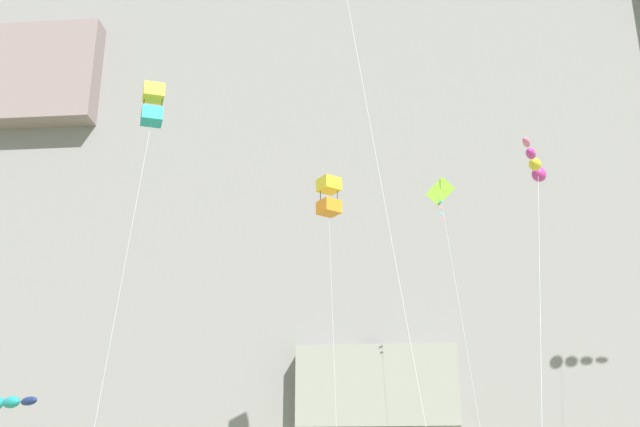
# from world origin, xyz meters

# --- Properties ---
(cliff_face) EXTENTS (180.00, 34.25, 82.74)m
(cliff_face) POSITION_xyz_m (-0.01, 63.48, 41.35)
(cliff_face) COLOR gray
(cliff_face) RESTS_ON ground
(kite_windsock_high_right) EXTENTS (2.66, 6.38, 15.31)m
(kite_windsock_high_right) POSITION_xyz_m (6.83, 24.88, 15.00)
(kite_windsock_high_right) COLOR #CC3399
(kite_windsock_high_right) RESTS_ON ground
(kite_box_low_left) EXTENTS (1.43, 3.29, 20.57)m
(kite_box_low_left) POSITION_xyz_m (-9.54, 27.03, 19.61)
(kite_box_low_left) COLOR yellow
(kite_box_low_left) RESTS_ON ground
(kite_diamond_far_right) EXTENTS (2.76, 1.75, 20.57)m
(kite_diamond_far_right) POSITION_xyz_m (4.19, 38.98, 18.84)
(kite_diamond_far_right) COLOR #8CCC33
(kite_diamond_far_right) RESTS_ON ground
(kite_box_front_field) EXTENTS (1.43, 2.02, 19.16)m
(kite_box_front_field) POSITION_xyz_m (-2.13, 35.30, 18.12)
(kite_box_front_field) COLOR yellow
(kite_box_front_field) RESTS_ON ground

